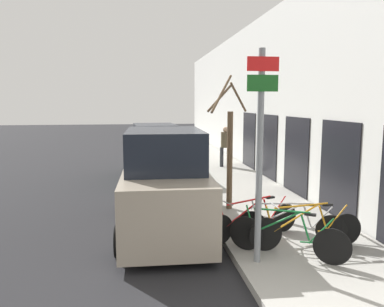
{
  "coord_description": "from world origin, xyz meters",
  "views": [
    {
      "loc": [
        -0.76,
        -2.93,
        3.04
      ],
      "look_at": [
        0.71,
        7.18,
        1.65
      ],
      "focal_mm": 35.0,
      "sensor_mm": 36.0,
      "label": 1
    }
  ],
  "objects_px": {
    "signpost": "(260,150)",
    "bicycle_0": "(287,237)",
    "parked_car_0": "(164,185)",
    "pedestrian_near": "(225,144)",
    "bicycle_3": "(254,221)",
    "parked_car_1": "(155,155)",
    "street_tree": "(229,150)",
    "bicycle_2": "(291,225)",
    "bicycle_1": "(306,229)"
  },
  "relations": [
    {
      "from": "bicycle_2",
      "to": "signpost",
      "type": "bearing_deg",
      "value": 147.43
    },
    {
      "from": "signpost",
      "to": "bicycle_1",
      "type": "bearing_deg",
      "value": 22.4
    },
    {
      "from": "bicycle_1",
      "to": "bicycle_3",
      "type": "distance_m",
      "value": 1.11
    },
    {
      "from": "bicycle_0",
      "to": "bicycle_2",
      "type": "height_order",
      "value": "bicycle_0"
    },
    {
      "from": "parked_car_0",
      "to": "bicycle_0",
      "type": "bearing_deg",
      "value": -44.58
    },
    {
      "from": "parked_car_1",
      "to": "street_tree",
      "type": "relative_size",
      "value": 1.25
    },
    {
      "from": "bicycle_1",
      "to": "bicycle_3",
      "type": "relative_size",
      "value": 1.05
    },
    {
      "from": "bicycle_3",
      "to": "parked_car_0",
      "type": "bearing_deg",
      "value": 37.15
    },
    {
      "from": "bicycle_2",
      "to": "bicycle_0",
      "type": "bearing_deg",
      "value": 169.97
    },
    {
      "from": "signpost",
      "to": "bicycle_3",
      "type": "height_order",
      "value": "signpost"
    },
    {
      "from": "parked_car_1",
      "to": "bicycle_0",
      "type": "bearing_deg",
      "value": -79.58
    },
    {
      "from": "bicycle_0",
      "to": "bicycle_1",
      "type": "distance_m",
      "value": 0.66
    },
    {
      "from": "bicycle_3",
      "to": "parked_car_1",
      "type": "bearing_deg",
      "value": -5.96
    },
    {
      "from": "bicycle_0",
      "to": "parked_car_0",
      "type": "distance_m",
      "value": 3.15
    },
    {
      "from": "bicycle_1",
      "to": "parked_car_0",
      "type": "relative_size",
      "value": 0.49
    },
    {
      "from": "parked_car_1",
      "to": "street_tree",
      "type": "height_order",
      "value": "street_tree"
    },
    {
      "from": "parked_car_0",
      "to": "street_tree",
      "type": "distance_m",
      "value": 2.22
    },
    {
      "from": "signpost",
      "to": "street_tree",
      "type": "distance_m",
      "value": 3.49
    },
    {
      "from": "signpost",
      "to": "bicycle_0",
      "type": "height_order",
      "value": "signpost"
    },
    {
      "from": "signpost",
      "to": "street_tree",
      "type": "xyz_separation_m",
      "value": [
        0.3,
        3.45,
        -0.43
      ]
    },
    {
      "from": "bicycle_2",
      "to": "pedestrian_near",
      "type": "distance_m",
      "value": 9.37
    },
    {
      "from": "signpost",
      "to": "bicycle_2",
      "type": "xyz_separation_m",
      "value": [
        0.98,
        0.8,
        -1.68
      ]
    },
    {
      "from": "parked_car_1",
      "to": "street_tree",
      "type": "distance_m",
      "value": 5.28
    },
    {
      "from": "bicycle_3",
      "to": "pedestrian_near",
      "type": "relative_size",
      "value": 1.23
    },
    {
      "from": "bicycle_0",
      "to": "parked_car_0",
      "type": "xyz_separation_m",
      "value": [
        -2.14,
        2.25,
        0.56
      ]
    },
    {
      "from": "bicycle_0",
      "to": "bicycle_3",
      "type": "bearing_deg",
      "value": 50.78
    },
    {
      "from": "bicycle_1",
      "to": "parked_car_1",
      "type": "height_order",
      "value": "parked_car_1"
    },
    {
      "from": "signpost",
      "to": "parked_car_0",
      "type": "height_order",
      "value": "signpost"
    },
    {
      "from": "signpost",
      "to": "parked_car_0",
      "type": "distance_m",
      "value": 3.03
    },
    {
      "from": "bicycle_3",
      "to": "pedestrian_near",
      "type": "height_order",
      "value": "pedestrian_near"
    },
    {
      "from": "bicycle_3",
      "to": "street_tree",
      "type": "xyz_separation_m",
      "value": [
        0.0,
        2.26,
        1.24
      ]
    },
    {
      "from": "bicycle_0",
      "to": "pedestrian_near",
      "type": "distance_m",
      "value": 10.08
    },
    {
      "from": "parked_car_0",
      "to": "pedestrian_near",
      "type": "xyz_separation_m",
      "value": [
        3.3,
        7.74,
        0.1
      ]
    },
    {
      "from": "bicycle_1",
      "to": "street_tree",
      "type": "distance_m",
      "value": 3.33
    },
    {
      "from": "pedestrian_near",
      "to": "bicycle_2",
      "type": "bearing_deg",
      "value": 98.29
    },
    {
      "from": "bicycle_2",
      "to": "street_tree",
      "type": "relative_size",
      "value": 0.59
    },
    {
      "from": "bicycle_0",
      "to": "bicycle_2",
      "type": "relative_size",
      "value": 0.89
    },
    {
      "from": "bicycle_1",
      "to": "parked_car_1",
      "type": "bearing_deg",
      "value": 17.62
    },
    {
      "from": "parked_car_0",
      "to": "parked_car_1",
      "type": "relative_size",
      "value": 1.07
    },
    {
      "from": "bicycle_3",
      "to": "street_tree",
      "type": "height_order",
      "value": "street_tree"
    },
    {
      "from": "signpost",
      "to": "bicycle_0",
      "type": "xyz_separation_m",
      "value": [
        0.61,
        0.12,
        -1.66
      ]
    },
    {
      "from": "bicycle_3",
      "to": "bicycle_1",
      "type": "bearing_deg",
      "value": -148.89
    },
    {
      "from": "bicycle_2",
      "to": "parked_car_1",
      "type": "height_order",
      "value": "parked_car_1"
    },
    {
      "from": "bicycle_0",
      "to": "parked_car_1",
      "type": "distance_m",
      "value": 8.51
    },
    {
      "from": "parked_car_0",
      "to": "signpost",
      "type": "bearing_deg",
      "value": -55.39
    },
    {
      "from": "signpost",
      "to": "bicycle_0",
      "type": "relative_size",
      "value": 2.01
    },
    {
      "from": "signpost",
      "to": "bicycle_2",
      "type": "bearing_deg",
      "value": 39.27
    },
    {
      "from": "bicycle_2",
      "to": "pedestrian_near",
      "type": "bearing_deg",
      "value": 13.24
    },
    {
      "from": "bicycle_0",
      "to": "parked_car_0",
      "type": "bearing_deg",
      "value": 77.89
    },
    {
      "from": "bicycle_2",
      "to": "bicycle_1",
      "type": "bearing_deg",
      "value": -131.4
    }
  ]
}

